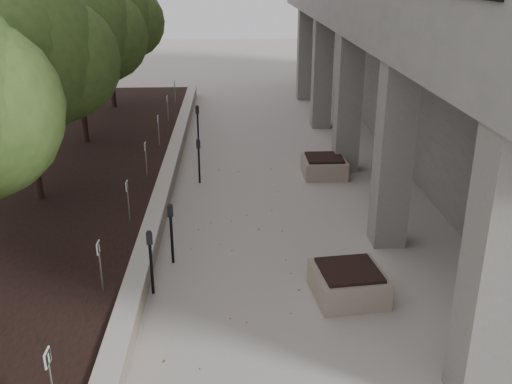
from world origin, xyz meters
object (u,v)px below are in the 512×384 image
object	(u,v)px
parking_meter_4	(199,161)
parking_meter_5	(198,125)
crabapple_tree_4	(77,57)
parking_meter_2	(172,234)
crabapple_tree_5	(108,38)
planter_front	(348,282)
crabapple_tree_3	(24,89)
planter_back	(324,166)
parking_meter_3	(151,262)

from	to	relation	value
parking_meter_4	parking_meter_5	size ratio (longest dim) A/B	0.93
crabapple_tree_4	parking_meter_2	distance (m)	8.87
crabapple_tree_5	planter_front	distance (m)	16.08
crabapple_tree_3	parking_meter_2	bearing A→B (deg)	-38.22
planter_front	crabapple_tree_3	bearing A→B (deg)	148.45
crabapple_tree_5	planter_front	xyz separation A→B (m)	(6.90, -14.24, -2.83)
planter_back	crabapple_tree_5	bearing A→B (deg)	134.78
planter_back	crabapple_tree_4	bearing A→B (deg)	161.23
parking_meter_5	crabapple_tree_3	bearing A→B (deg)	-121.35
crabapple_tree_4	planter_back	xyz separation A→B (m)	(7.49, -2.55, -2.83)
crabapple_tree_3	parking_meter_4	distance (m)	4.98
crabapple_tree_4	planter_back	distance (m)	8.40
crabapple_tree_3	parking_meter_3	xyz separation A→B (m)	(3.25, -3.97, -2.46)
parking_meter_5	parking_meter_3	bearing A→B (deg)	-90.96
parking_meter_2	planter_front	distance (m)	3.71
parking_meter_2	planter_front	world-z (taller)	parking_meter_2
parking_meter_2	parking_meter_3	distance (m)	1.23
parking_meter_2	parking_meter_5	bearing A→B (deg)	89.12
parking_meter_2	parking_meter_4	bearing A→B (deg)	85.91
crabapple_tree_5	parking_meter_4	size ratio (longest dim) A/B	4.14
parking_meter_3	parking_meter_4	size ratio (longest dim) A/B	1.00
crabapple_tree_4	planter_front	world-z (taller)	crabapple_tree_4
parking_meter_4	planter_back	size ratio (longest dim) A/B	1.06
crabapple_tree_5	parking_meter_2	distance (m)	13.47
crabapple_tree_3	parking_meter_3	bearing A→B (deg)	-50.70
parking_meter_3	planter_back	world-z (taller)	parking_meter_3
parking_meter_2	parking_meter_5	size ratio (longest dim) A/B	0.94
crabapple_tree_3	parking_meter_2	size ratio (longest dim) A/B	4.08
crabapple_tree_3	parking_meter_5	bearing A→B (deg)	57.29
crabapple_tree_5	parking_meter_3	xyz separation A→B (m)	(3.25, -13.97, -2.46)
crabapple_tree_4	parking_meter_3	distance (m)	9.85
planter_back	parking_meter_5	bearing A→B (deg)	140.13
crabapple_tree_5	planter_back	xyz separation A→B (m)	(7.49, -7.55, -2.83)
crabapple_tree_3	parking_meter_5	size ratio (longest dim) A/B	3.84
parking_meter_3	parking_meter_4	distance (m)	5.97
parking_meter_2	planter_front	size ratio (longest dim) A/B	1.06
crabapple_tree_3	parking_meter_3	size ratio (longest dim) A/B	4.14
parking_meter_2	parking_meter_3	size ratio (longest dim) A/B	1.02
crabapple_tree_5	parking_meter_4	bearing A→B (deg)	-64.38
crabapple_tree_4	parking_meter_2	xyz separation A→B (m)	(3.52, -7.77, -2.45)
parking_meter_2	parking_meter_3	bearing A→B (deg)	-102.59
crabapple_tree_4	parking_meter_2	size ratio (longest dim) A/B	4.08
parking_meter_3	planter_back	distance (m)	7.71
planter_front	planter_back	world-z (taller)	planter_front
parking_meter_3	planter_front	xyz separation A→B (m)	(3.65, -0.27, -0.36)
crabapple_tree_5	parking_meter_5	bearing A→B (deg)	-49.95
crabapple_tree_5	crabapple_tree_3	bearing A→B (deg)	-90.00
parking_meter_4	planter_front	bearing A→B (deg)	-64.36
parking_meter_5	planter_front	bearing A→B (deg)	-70.41
crabapple_tree_4	crabapple_tree_5	xyz separation A→B (m)	(0.00, 5.00, 0.00)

